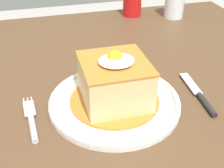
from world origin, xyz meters
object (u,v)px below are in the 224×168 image
Objects in this scene: main_plate at (115,101)px; knife at (202,98)px; fork at (32,122)px; drinking_glass at (174,5)px.

knife is at bearing -10.21° from main_plate.
main_plate reaches higher than fork.
fork and knife have the same top height.
main_plate is 1.66× the size of knife.
main_plate reaches higher than knife.
fork is at bearing -174.31° from main_plate.
main_plate is at bearing 5.69° from fork.
drinking_glass reaches higher than main_plate.
fork is at bearing -137.76° from drinking_glass.
main_plate is 2.62× the size of drinking_glass.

